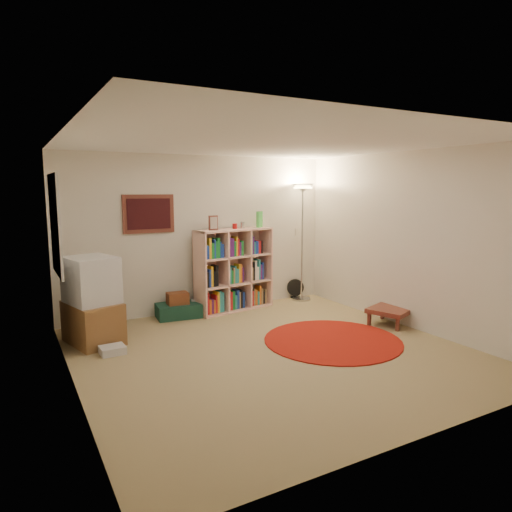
{
  "coord_description": "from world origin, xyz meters",
  "views": [
    {
      "loc": [
        -2.75,
        -4.58,
        1.97
      ],
      "look_at": [
        0.1,
        0.6,
        1.1
      ],
      "focal_mm": 32.0,
      "sensor_mm": 36.0,
      "label": 1
    }
  ],
  "objects_px": {
    "bookshelf": "(233,271)",
    "floor_lamp": "(303,204)",
    "side_table": "(390,311)",
    "suitcase": "(178,310)",
    "floor_fan": "(295,289)",
    "tv_stand": "(92,302)"
  },
  "relations": [
    {
      "from": "bookshelf",
      "to": "floor_lamp",
      "type": "xyz_separation_m",
      "value": [
        1.37,
        0.02,
        1.07
      ]
    },
    {
      "from": "floor_lamp",
      "to": "side_table",
      "type": "xyz_separation_m",
      "value": [
        0.27,
        -1.88,
        -1.5
      ]
    },
    {
      "from": "side_table",
      "to": "suitcase",
      "type": "bearing_deg",
      "value": 144.0
    },
    {
      "from": "floor_fan",
      "to": "tv_stand",
      "type": "bearing_deg",
      "value": -149.31
    },
    {
      "from": "side_table",
      "to": "tv_stand",
      "type": "bearing_deg",
      "value": 162.14
    },
    {
      "from": "suitcase",
      "to": "side_table",
      "type": "distance_m",
      "value": 3.19
    },
    {
      "from": "floor_fan",
      "to": "side_table",
      "type": "height_order",
      "value": "floor_fan"
    },
    {
      "from": "side_table",
      "to": "bookshelf",
      "type": "bearing_deg",
      "value": 131.29
    },
    {
      "from": "floor_lamp",
      "to": "side_table",
      "type": "bearing_deg",
      "value": -81.75
    },
    {
      "from": "bookshelf",
      "to": "suitcase",
      "type": "height_order",
      "value": "bookshelf"
    },
    {
      "from": "bookshelf",
      "to": "side_table",
      "type": "relative_size",
      "value": 2.3
    },
    {
      "from": "side_table",
      "to": "floor_fan",
      "type": "bearing_deg",
      "value": 98.13
    },
    {
      "from": "bookshelf",
      "to": "suitcase",
      "type": "distance_m",
      "value": 1.08
    },
    {
      "from": "floor_lamp",
      "to": "floor_fan",
      "type": "relative_size",
      "value": 5.91
    },
    {
      "from": "floor_lamp",
      "to": "suitcase",
      "type": "bearing_deg",
      "value": -179.81
    },
    {
      "from": "bookshelf",
      "to": "tv_stand",
      "type": "relative_size",
      "value": 1.43
    },
    {
      "from": "tv_stand",
      "to": "suitcase",
      "type": "distance_m",
      "value": 1.54
    },
    {
      "from": "tv_stand",
      "to": "side_table",
      "type": "relative_size",
      "value": 1.61
    },
    {
      "from": "tv_stand",
      "to": "side_table",
      "type": "xyz_separation_m",
      "value": [
        3.93,
        -1.27,
        -0.33
      ]
    },
    {
      "from": "tv_stand",
      "to": "side_table",
      "type": "distance_m",
      "value": 4.14
    },
    {
      "from": "bookshelf",
      "to": "side_table",
      "type": "bearing_deg",
      "value": -58.31
    },
    {
      "from": "bookshelf",
      "to": "side_table",
      "type": "xyz_separation_m",
      "value": [
        1.64,
        -1.87,
        -0.44
      ]
    }
  ]
}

